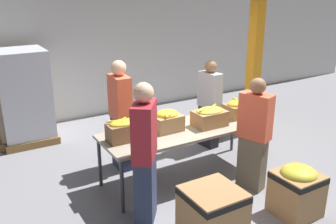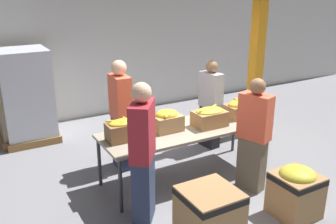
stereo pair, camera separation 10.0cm
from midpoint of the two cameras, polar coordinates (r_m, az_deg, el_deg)
ground_plane at (r=5.74m, az=2.24°, el=-9.74°), size 30.00×30.00×0.00m
wall_back at (r=8.12m, az=-10.95°, el=13.29°), size 16.00×0.08×4.00m
sorting_table at (r=5.42m, az=2.34°, el=-2.93°), size 2.53×0.89×0.78m
banana_box_0 at (r=4.97m, az=-7.23°, el=-2.67°), size 0.46×0.26×0.31m
banana_box_1 at (r=5.26m, az=-0.68°, el=-1.25°), size 0.40×0.33×0.30m
banana_box_2 at (r=5.47m, az=5.84°, el=-0.67°), size 0.48×0.33×0.29m
banana_box_3 at (r=5.92m, az=10.20°, el=0.57°), size 0.43×0.34×0.29m
volunteer_0 at (r=6.52m, az=5.88°, el=1.11°), size 0.26×0.44×1.55m
volunteer_1 at (r=5.22m, az=12.44°, el=-3.52°), size 0.34×0.48×1.60m
volunteer_2 at (r=5.73m, az=-7.73°, el=-0.65°), size 0.26×0.47×1.71m
volunteer_3 at (r=4.40m, az=-4.21°, el=-6.56°), size 0.46×0.51×1.73m
donation_bin_0 at (r=4.16m, az=6.04°, el=-15.75°), size 0.58×0.58×0.72m
donation_bin_1 at (r=4.97m, az=18.47°, el=-11.04°), size 0.52×0.52×0.66m
support_pillar at (r=7.02m, az=12.96°, el=12.32°), size 0.20×0.20×4.00m
pallet_stack_0 at (r=7.18m, az=-21.48°, el=2.09°), size 0.92×0.92×1.68m
pallet_stack_1 at (r=7.38m, az=-21.78°, el=0.90°), size 0.99×0.99×1.30m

